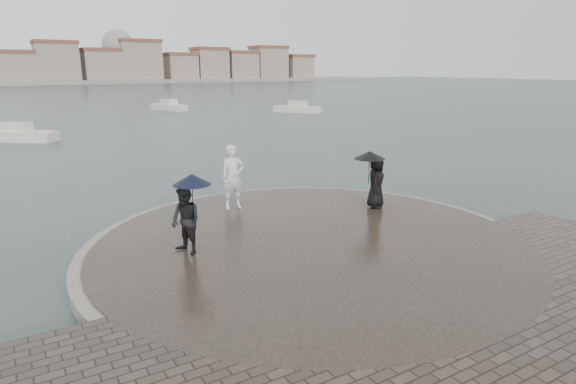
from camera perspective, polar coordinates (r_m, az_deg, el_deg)
ground at (r=11.10m, az=13.25°, el=-12.67°), size 400.00×400.00×0.00m
kerb_ring at (r=13.50m, az=2.87°, el=-6.50°), size 12.50×12.50×0.32m
quay_tip at (r=13.49m, az=2.87°, el=-6.41°), size 11.90×11.90×0.36m
statue at (r=16.22m, az=-6.53°, el=1.78°), size 0.85×0.61×2.17m
visitor_left at (r=12.46m, az=-11.87°, el=-2.27°), size 1.20×1.11×2.04m
visitor_right at (r=16.47m, az=10.21°, el=2.00°), size 1.31×1.15×1.95m
boats at (r=50.83m, az=-12.40°, el=8.98°), size 33.73×24.59×1.50m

